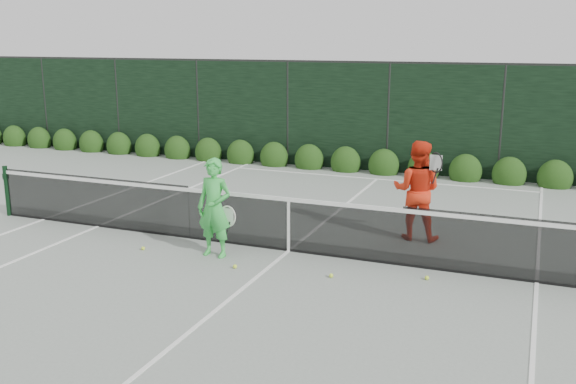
% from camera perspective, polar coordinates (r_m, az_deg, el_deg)
% --- Properties ---
extents(ground, '(80.00, 80.00, 0.00)m').
position_cam_1_polar(ground, '(11.40, 0.06, -5.28)').
color(ground, gray).
rests_on(ground, ground).
extents(tennis_net, '(12.90, 0.10, 1.07)m').
position_cam_1_polar(tennis_net, '(11.24, -0.06, -2.70)').
color(tennis_net, black).
rests_on(tennis_net, ground).
extents(player_woman, '(0.67, 0.43, 1.71)m').
position_cam_1_polar(player_woman, '(11.00, -6.56, -1.42)').
color(player_woman, green).
rests_on(player_woman, ground).
extents(player_man, '(0.94, 0.72, 1.86)m').
position_cam_1_polar(player_man, '(12.09, 11.39, 0.14)').
color(player_man, red).
rests_on(player_man, ground).
extents(court_lines, '(11.03, 23.83, 0.01)m').
position_cam_1_polar(court_lines, '(11.39, 0.06, -5.25)').
color(court_lines, white).
rests_on(court_lines, ground).
extents(windscreen_fence, '(32.00, 21.07, 3.06)m').
position_cam_1_polar(windscreen_fence, '(8.60, -6.61, -1.10)').
color(windscreen_fence, black).
rests_on(windscreen_fence, ground).
extents(hedge_row, '(31.66, 0.65, 0.94)m').
position_cam_1_polar(hedge_row, '(17.96, 8.50, 2.34)').
color(hedge_row, '#14350E').
rests_on(hedge_row, ground).
extents(tennis_balls, '(5.01, 0.72, 0.07)m').
position_cam_1_polar(tennis_balls, '(10.56, -0.82, -6.63)').
color(tennis_balls, '#D5F736').
rests_on(tennis_balls, ground).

